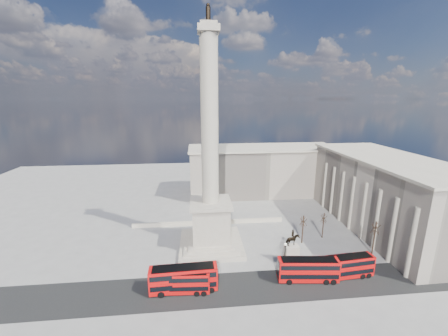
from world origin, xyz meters
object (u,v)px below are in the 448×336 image
red_bus_c (308,269)px  victorian_lamp (285,255)px  red_bus_a (184,278)px  nelsons_column (210,192)px  equestrian_statue (292,251)px  pedestrian_walking (305,267)px  pedestrian_crossing (295,249)px  pedestrian_standing (358,262)px  red_bus_d (346,266)px  red_bus_b (181,282)px

red_bus_c → victorian_lamp: size_ratio=1.83×
red_bus_a → nelsons_column: bearing=67.7°
red_bus_a → equestrian_statue: size_ratio=1.58×
victorian_lamp → pedestrian_walking: (3.98, -0.39, -2.67)m
red_bus_a → victorian_lamp: bearing=8.9°
nelsons_column → victorian_lamp: 19.87m
pedestrian_walking → pedestrian_crossing: 6.77m
victorian_lamp → pedestrian_crossing: victorian_lamp is taller
red_bus_c → pedestrian_standing: bearing=22.5°
nelsons_column → victorian_lamp: nelsons_column is taller
nelsons_column → pedestrian_crossing: nelsons_column is taller
red_bus_d → red_bus_c: bearing=177.0°
red_bus_a → red_bus_c: red_bus_a is taller
red_bus_b → pedestrian_standing: bearing=11.2°
nelsons_column → equestrian_statue: bearing=-27.6°
victorian_lamp → pedestrian_crossing: 8.30m
pedestrian_walking → pedestrian_standing: (11.40, 0.78, -0.03)m
nelsons_column → pedestrian_crossing: size_ratio=31.35×
red_bus_b → equestrian_statue: equestrian_statue is taller
red_bus_a → victorian_lamp: 19.43m
victorian_lamp → pedestrian_standing: 15.63m
equestrian_statue → pedestrian_walking: bearing=-62.9°
nelsons_column → red_bus_b: 19.54m
equestrian_statue → pedestrian_standing: (13.02, -2.38, -1.64)m
victorian_lamp → pedestrian_crossing: size_ratio=3.83×
nelsons_column → red_bus_d: size_ratio=4.63×
nelsons_column → red_bus_c: bearing=-39.9°
red_bus_b → red_bus_d: 30.47m
red_bus_a → victorian_lamp: size_ratio=1.92×
red_bus_b → red_bus_c: size_ratio=0.91×
red_bus_d → victorian_lamp: (-10.87, 2.87, 1.33)m
red_bus_a → pedestrian_walking: (23.03, 3.28, -1.56)m
pedestrian_standing → pedestrian_walking: bearing=-36.1°
victorian_lamp → pedestrian_walking: size_ratio=3.34×
equestrian_statue → red_bus_b: bearing=-162.7°
red_bus_d → red_bus_b: bearing=176.9°
red_bus_c → equestrian_statue: (-1.12, 5.94, 0.20)m
red_bus_c → pedestrian_crossing: size_ratio=7.00×
red_bus_b → pedestrian_standing: red_bus_b is taller
red_bus_a → red_bus_c: (22.54, 0.51, -0.15)m
red_bus_a → red_bus_d: 29.94m
equestrian_statue → red_bus_d: bearing=-33.5°
victorian_lamp → pedestrian_crossing: (4.57, 6.35, -2.79)m
victorian_lamp → pedestrian_standing: (15.39, 0.39, -2.70)m
nelsons_column → red_bus_c: size_ratio=4.48×
victorian_lamp → red_bus_d: bearing=-14.8°
pedestrian_crossing → pedestrian_walking: bearing=154.2°
red_bus_a → victorian_lamp: (19.05, 3.67, 1.11)m
pedestrian_standing → nelsons_column: bearing=-60.4°
red_bus_a → red_bus_c: bearing=-0.7°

